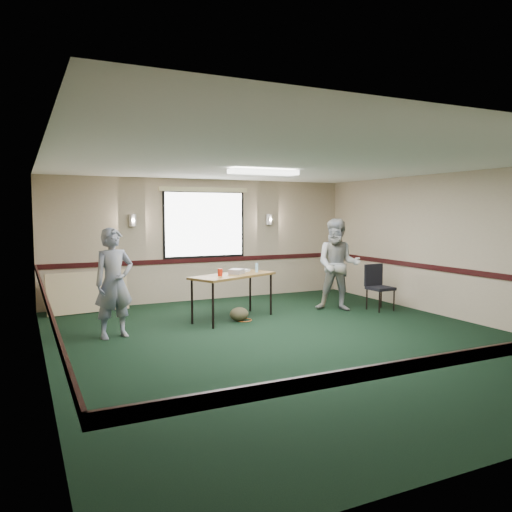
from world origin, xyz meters
name	(u,v)px	position (x,y,z in m)	size (l,w,h in m)	color
ground	(292,340)	(0.00, 0.00, 0.00)	(8.00, 8.00, 0.00)	black
room_shell	(237,233)	(0.00, 2.12, 1.58)	(8.00, 8.02, 8.00)	tan
folding_table	(233,278)	(-0.24, 1.78, 0.77)	(1.79, 1.27, 0.83)	#563B18
projector	(237,271)	(-0.15, 1.82, 0.88)	(0.27, 0.23, 0.09)	#95949C
game_console	(245,270)	(0.14, 2.09, 0.85)	(0.18, 0.14, 0.04)	white
red_cup	(220,272)	(-0.53, 1.68, 0.90)	(0.09, 0.09, 0.13)	#A81D0B
water_bottle	(257,268)	(0.30, 1.89, 0.92)	(0.05, 0.05, 0.18)	#8BC7E3
duffel_bag	(239,314)	(-0.20, 1.59, 0.13)	(0.36, 0.27, 0.25)	#424026
cable_coil	(244,320)	(-0.10, 1.59, 0.01)	(0.29, 0.29, 0.01)	#CE5319
folded_table	(88,292)	(-2.56, 3.60, 0.40)	(1.56, 0.07, 0.80)	tan
conference_chair	(377,283)	(2.76, 1.38, 0.54)	(0.46, 0.48, 0.91)	black
person_left	(114,283)	(-2.44, 1.35, 0.86)	(0.63, 0.41, 1.73)	#3A4D81
person_right	(338,265)	(1.98, 1.65, 0.92)	(0.89, 0.70, 1.84)	#6F83AD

